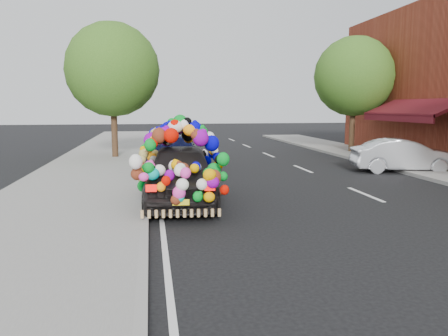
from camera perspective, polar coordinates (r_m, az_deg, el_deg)
name	(u,v)px	position (r m, az deg, el deg)	size (l,w,h in m)	color
ground	(237,199)	(11.44, 1.70, -4.08)	(100.00, 100.00, 0.00)	black
sidewalk	(65,203)	(11.41, -20.06, -4.30)	(4.00, 60.00, 0.12)	gray
kerb	(146,200)	(11.21, -10.19, -4.12)	(0.15, 60.00, 0.13)	gray
footpath_far	(444,172)	(17.57, 26.80, -0.48)	(3.00, 40.00, 0.12)	gray
lane_markings	(365,194)	(12.64, 17.95, -3.28)	(6.00, 50.00, 0.01)	silver
tree_near_sidewalk	(112,70)	(20.59, -14.38, 12.32)	(4.20, 4.20, 6.13)	#332114
tree_far_b	(354,76)	(23.36, 16.63, 11.39)	(4.00, 4.00, 5.90)	#332114
plush_art_car	(181,160)	(10.94, -5.68, 1.07)	(2.41, 4.64, 2.12)	black
navy_sedan	(174,155)	(15.89, -6.56, 1.75)	(1.89, 4.64, 1.35)	black
silver_hatchback	(404,155)	(17.37, 22.44, 1.52)	(1.29, 3.70, 1.22)	silver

